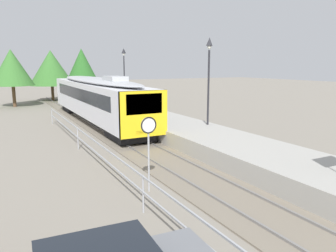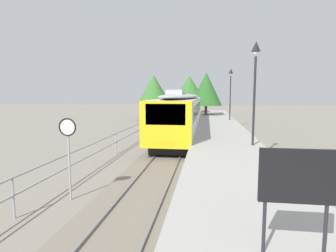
{
  "view_description": "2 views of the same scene",
  "coord_description": "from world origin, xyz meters",
  "px_view_note": "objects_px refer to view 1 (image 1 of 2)",
  "views": [
    {
      "loc": [
        -7.16,
        3.03,
        4.62
      ],
      "look_at": [
        0.4,
        17.33,
        1.6
      ],
      "focal_mm": 35.11,
      "sensor_mm": 36.0,
      "label": 1
    },
    {
      "loc": [
        2.15,
        5.15,
        3.56
      ],
      "look_at": [
        0.0,
        20.33,
        1.8
      ],
      "focal_mm": 29.24,
      "sensor_mm": 36.0,
      "label": 2
    }
  ],
  "objects_px": {
    "platform_lamp_mid_platform": "(209,65)",
    "speed_limit_sign": "(149,135)",
    "platform_lamp_far_end": "(124,65)",
    "commuter_train": "(96,96)"
  },
  "relations": [
    {
      "from": "platform_lamp_mid_platform",
      "to": "speed_limit_sign",
      "type": "relative_size",
      "value": 1.91
    },
    {
      "from": "platform_lamp_mid_platform",
      "to": "platform_lamp_far_end",
      "type": "bearing_deg",
      "value": 90.0
    },
    {
      "from": "commuter_train",
      "to": "platform_lamp_far_end",
      "type": "height_order",
      "value": "platform_lamp_far_end"
    },
    {
      "from": "platform_lamp_far_end",
      "to": "speed_limit_sign",
      "type": "relative_size",
      "value": 1.91
    },
    {
      "from": "commuter_train",
      "to": "speed_limit_sign",
      "type": "relative_size",
      "value": 6.83
    },
    {
      "from": "commuter_train",
      "to": "platform_lamp_mid_platform",
      "type": "height_order",
      "value": "platform_lamp_mid_platform"
    },
    {
      "from": "commuter_train",
      "to": "platform_lamp_mid_platform",
      "type": "xyz_separation_m",
      "value": [
        4.59,
        -8.89,
        2.48
      ]
    },
    {
      "from": "platform_lamp_far_end",
      "to": "speed_limit_sign",
      "type": "distance_m",
      "value": 22.44
    },
    {
      "from": "platform_lamp_mid_platform",
      "to": "commuter_train",
      "type": "bearing_deg",
      "value": 117.3
    },
    {
      "from": "platform_lamp_far_end",
      "to": "speed_limit_sign",
      "type": "bearing_deg",
      "value": -108.23
    }
  ]
}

